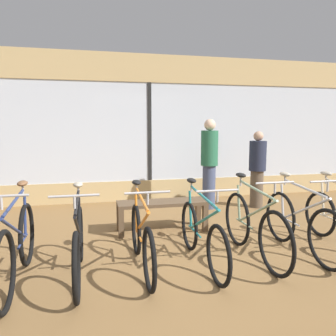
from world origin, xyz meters
The scene contains 11 objects.
ground_plane centered at (0.00, 0.00, 0.00)m, with size 24.00×24.00×0.00m, color olive.
shop_back_wall centered at (0.00, 3.32, 1.64)m, with size 12.00×0.08×3.20m.
bicycle_far_left centered at (-2.03, -0.34, 0.41)m, with size 0.46×1.79×1.06m.
bicycle_left centered at (-1.42, -0.33, 0.38)m, with size 0.46×1.66×1.02m.
bicycle_center_left centered at (-0.72, -0.27, 0.37)m, with size 0.46×1.65×1.01m.
bicycle_center centered at (0.00, -0.29, 0.37)m, with size 0.46×1.69×1.01m.
bicycle_center_right centered at (0.70, -0.26, 0.41)m, with size 0.46×1.73×1.05m.
bicycle_right centered at (1.37, -0.25, 0.40)m, with size 0.46×1.71×1.04m.
display_bench centered at (-0.20, 1.06, 0.39)m, with size 1.40×0.44×0.48m.
customer_near_rack centered at (1.03, 2.27, 0.95)m, with size 0.46×0.46×1.80m.
customer_by_window centered at (2.02, 2.14, 0.81)m, with size 0.36×0.36×1.56m.
Camera 1 is at (-1.24, -3.88, 1.65)m, focal length 35.00 mm.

